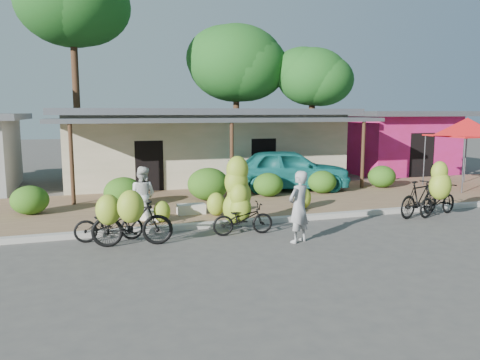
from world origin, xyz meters
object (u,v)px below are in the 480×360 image
object	(u,v)px
bike_far_left	(109,221)
teal_van	(288,169)
bike_right	(425,194)
sack_far	(152,215)
tree_center_right	(233,62)
sack_near	(191,209)
bike_center	(239,202)
bike_far_right	(437,200)
tree_far_center	(68,0)
vendor	(299,207)
bystander	(142,195)
bike_left	(132,220)
red_canopy	(467,127)
tree_near_right	(309,75)

from	to	relation	value
bike_far_left	teal_van	bearing A→B (deg)	-51.97
bike_right	sack_far	world-z (taller)	bike_right
tree_center_right	bike_right	world-z (taller)	tree_center_right
sack_near	bike_center	bearing A→B (deg)	-67.19
bike_far_right	teal_van	size ratio (longest dim) A/B	0.40
tree_far_center	vendor	distance (m)	18.91
sack_near	sack_far	distance (m)	1.34
bike_right	tree_center_right	bearing A→B (deg)	-13.52
bike_center	sack_far	world-z (taller)	bike_center
tree_center_right	sack_near	distance (m)	15.48
tree_far_center	bystander	distance (m)	15.81
sack_near	bystander	world-z (taller)	bystander
sack_near	bystander	xyz separation A→B (m)	(-1.54, -0.78, 0.65)
bike_left	bystander	xyz separation A→B (m)	(0.47, 1.89, 0.26)
bike_right	bike_far_right	size ratio (longest dim) A/B	1.01
bike_left	sack_far	world-z (taller)	bike_left
red_canopy	sack_far	distance (m)	13.43
bike_far_left	tree_center_right	bearing A→B (deg)	-25.70
red_canopy	bystander	xyz separation A→B (m)	(-13.36, -2.30, -1.69)
bystander	red_canopy	bearing A→B (deg)	-135.25
bike_right	vendor	xyz separation A→B (m)	(-4.81, -1.26, 0.15)
bike_center	vendor	bearing A→B (deg)	-140.20
tree_near_right	bike_center	bearing A→B (deg)	-122.82
tree_near_right	bystander	distance (m)	16.87
bike_right	sack_far	distance (m)	8.23
bike_far_right	sack_near	size ratio (longest dim) A/B	2.30
bike_center	bike_far_right	size ratio (longest dim) A/B	1.04
bike_center	bystander	size ratio (longest dim) A/B	1.27
bike_center	bike_right	world-z (taller)	bike_center
red_canopy	bike_left	xyz separation A→B (m)	(-13.82, -4.19, -1.95)
bike_right	vendor	distance (m)	4.98
tree_far_center	bystander	world-z (taller)	tree_far_center
bike_right	bike_far_right	bearing A→B (deg)	-95.49
red_canopy	teal_van	distance (m)	7.54
red_canopy	bike_right	xyz separation A→B (m)	(-5.06, -3.77, -1.87)
bike_left	tree_far_center	bearing A→B (deg)	12.64
bike_left	vendor	bearing A→B (deg)	-94.97
bike_far_right	red_canopy	bearing A→B (deg)	-68.83
tree_far_center	red_canopy	distance (m)	20.02
sack_near	red_canopy	bearing A→B (deg)	7.34
red_canopy	sack_far	xyz separation A→B (m)	(-13.08, -1.97, -2.35)
bike_left	bike_far_right	distance (m)	9.37
tree_center_right	bystander	distance (m)	16.51
bike_left	sack_near	distance (m)	3.36
sack_near	vendor	bearing A→B (deg)	-60.96
bike_center	sack_far	bearing A→B (deg)	55.53
tree_near_right	teal_van	distance (m)	10.35
sack_far	vendor	world-z (taller)	vendor
tree_near_right	bike_right	size ratio (longest dim) A/B	3.51
bike_left	bike_center	xyz separation A→B (m)	(2.88, 0.59, 0.16)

